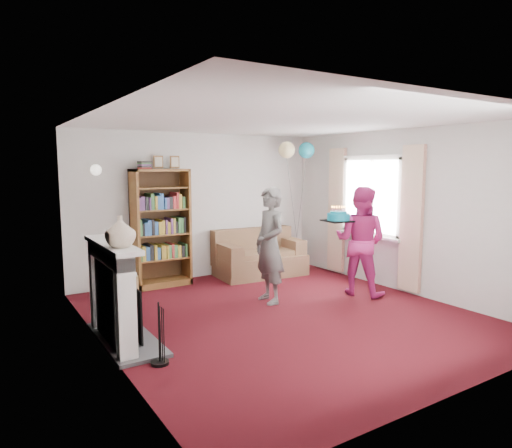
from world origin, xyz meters
TOP-DOWN VIEW (x-y plane):
  - ground at (0.00, 0.00)m, footprint 5.00×5.00m
  - wall_back at (0.00, 2.51)m, footprint 4.50×0.02m
  - wall_left at (-2.26, 0.00)m, footprint 0.02×5.00m
  - wall_right at (2.26, 0.00)m, footprint 0.02×5.00m
  - ceiling at (0.00, 0.00)m, footprint 4.50×5.00m
  - fireplace at (-2.09, 0.19)m, footprint 0.55×1.80m
  - window_bay at (2.21, 0.60)m, footprint 0.14×2.02m
  - wall_sconce at (-1.75, 2.36)m, footprint 0.16×0.23m
  - bookcase at (-0.80, 2.30)m, footprint 0.90×0.42m
  - sofa at (0.94, 2.06)m, footprint 1.55×0.82m
  - wicker_basket at (-1.47, 2.01)m, footprint 0.38×0.38m
  - person_striped at (0.18, 0.58)m, footprint 0.44×0.63m
  - person_magenta at (1.57, 0.19)m, footprint 0.91×0.99m
  - birthday_cake at (1.20, 0.28)m, footprint 0.40×0.40m
  - balloons at (1.61, 1.85)m, footprint 0.73×0.29m
  - mantel_vase at (-2.12, -0.15)m, footprint 0.40×0.40m

SIDE VIEW (x-z plane):
  - ground at x=0.00m, z-range 0.00..0.00m
  - wicker_basket at x=-1.47m, z-range -0.02..0.33m
  - sofa at x=0.94m, z-range -0.10..0.72m
  - fireplace at x=-2.09m, z-range -0.05..1.07m
  - person_magenta at x=1.57m, z-range 0.00..1.64m
  - person_striped at x=0.18m, z-range 0.00..1.64m
  - bookcase at x=-0.80m, z-range -0.12..1.98m
  - birthday_cake at x=1.20m, z-range 1.08..1.31m
  - window_bay at x=2.21m, z-range 0.10..2.30m
  - wall_back at x=0.00m, z-range 0.00..2.50m
  - wall_left at x=-2.26m, z-range 0.00..2.50m
  - wall_right at x=2.26m, z-range 0.00..2.50m
  - mantel_vase at x=-2.12m, z-range 1.12..1.44m
  - wall_sconce at x=-1.75m, z-range 1.80..1.96m
  - balloons at x=1.61m, z-range 1.36..3.08m
  - ceiling at x=0.00m, z-range 2.50..2.51m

